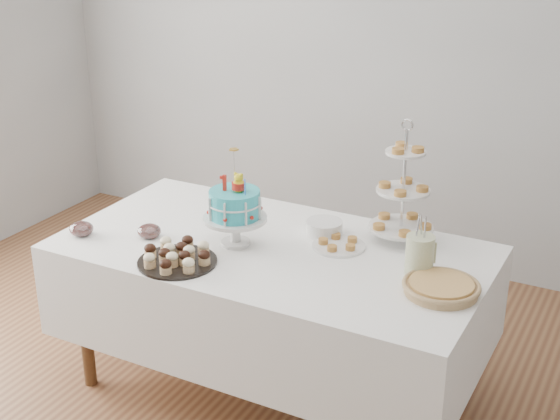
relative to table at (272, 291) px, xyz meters
The scene contains 11 objects.
walls 0.86m from the table, 90.00° to the right, with size 5.04×4.04×2.70m.
table is the anchor object (origin of this frame).
birthday_cake 0.39m from the table, 160.50° to the right, with size 0.29×0.29×0.44m.
cupcake_tray 0.51m from the table, 129.69° to the right, with size 0.34×0.34×0.08m.
pie 0.84m from the table, ahead, with size 0.31×0.31×0.05m.
tiered_stand 0.75m from the table, 35.08° to the left, with size 0.29×0.29×0.57m.
plate_stack 0.38m from the table, 57.13° to the left, with size 0.17×0.17×0.07m.
pastry_plate 0.38m from the table, 26.47° to the left, with size 0.24×0.24×0.04m.
jam_bowl_a 0.93m from the table, 160.09° to the right, with size 0.11×0.11×0.07m.
jam_bowl_b 0.63m from the table, 162.10° to the right, with size 0.11×0.11×0.06m.
utensil_pitcher 0.74m from the table, ahead, with size 0.12×0.12×0.27m.
Camera 1 is at (1.52, -2.49, 2.25)m, focal length 50.00 mm.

